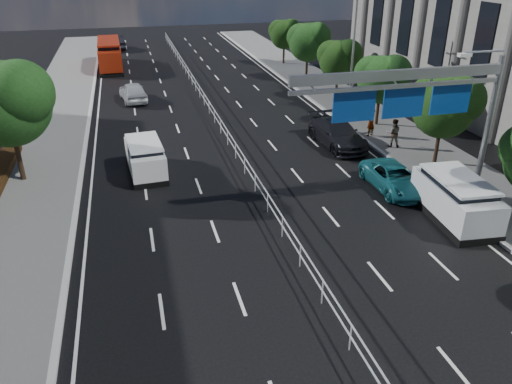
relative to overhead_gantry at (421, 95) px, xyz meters
name	(u,v)px	position (x,y,z in m)	size (l,w,h in m)	color
median_fence	(223,129)	(-6.74, 12.45, -5.08)	(0.05, 85.00, 1.02)	silver
overhead_gantry	(421,95)	(0.00, 0.00, 0.00)	(10.24, 0.38, 7.45)	gray
streetlight_far	(350,43)	(3.76, 15.95, -0.40)	(2.78, 2.40, 9.00)	gray
near_tree_back	(7,99)	(-18.68, 7.92, -1.00)	(4.84, 4.51, 6.69)	black
far_tree_d	(445,104)	(4.51, 4.42, -1.92)	(3.85, 3.59, 5.34)	black
far_tree_e	(382,77)	(4.51, 11.93, -2.05)	(3.63, 3.38, 5.13)	black
far_tree_f	(339,58)	(4.50, 19.43, -2.12)	(3.52, 3.28, 5.02)	black
far_tree_g	(308,40)	(4.51, 26.92, -1.85)	(3.96, 3.69, 5.45)	black
far_tree_h	(285,33)	(4.50, 34.43, -2.18)	(3.41, 3.18, 4.91)	black
white_minivan	(145,158)	(-12.14, 7.44, -4.68)	(2.19, 4.49, 1.90)	black
red_bus	(110,53)	(-14.18, 37.41, -4.08)	(2.52, 9.85, 2.93)	black
near_car_silver	(133,92)	(-12.29, 23.19, -4.81)	(1.87, 4.65, 1.58)	#B4B7BC
near_car_dark	(116,43)	(-13.51, 49.07, -4.78)	(1.74, 4.99, 1.64)	black
silver_minivan	(455,199)	(1.56, -1.64, -4.58)	(2.57, 5.21, 2.10)	black
parked_car_teal	(394,178)	(0.42, 1.95, -4.96)	(2.16, 4.68, 1.30)	#165B65
parked_car_dark	(337,133)	(0.11, 8.95, -4.80)	(2.27, 5.58, 1.62)	black
pedestrian_a	(371,122)	(2.86, 9.74, -4.52)	(0.69, 0.45, 1.89)	gray
pedestrian_b	(393,133)	(3.31, 7.48, -4.56)	(0.88, 0.69, 1.82)	gray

